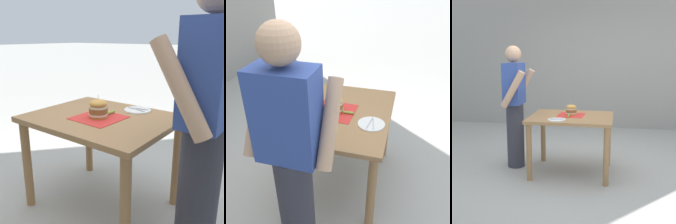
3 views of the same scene
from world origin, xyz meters
The scene contains 7 objects.
ground_plane centered at (0.00, 0.00, 0.00)m, with size 80.00×80.00×0.00m, color #ADAAA3.
patio_table centered at (0.00, 0.00, 0.65)m, with size 0.86×1.08×0.78m.
serving_paper centered at (0.05, 0.01, 0.78)m, with size 0.34×0.34×0.00m, color red.
sandwich centered at (0.05, 0.01, 0.85)m, with size 0.14×0.14×0.18m.
pickle_spear centered at (-0.07, 0.03, 0.79)m, with size 0.02×0.02×0.10m, color #8EA83D.
side_plate_with_forks centered at (-0.29, 0.14, 0.78)m, with size 0.22×0.22×0.02m.
diner_across_table centered at (0.10, 0.81, 0.88)m, with size 0.55×0.35×1.69m.
Camera 3 is at (-3.97, -0.60, 1.60)m, focal length 50.00 mm.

